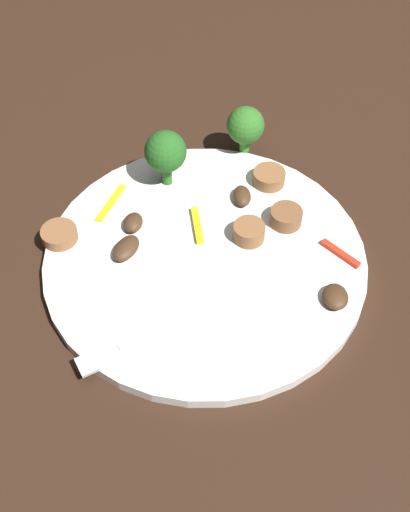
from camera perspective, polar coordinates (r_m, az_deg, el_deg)
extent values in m
plane|color=black|center=(0.61, 0.00, -0.63)|extent=(1.40, 1.40, 0.00)
cylinder|color=white|center=(0.61, 0.00, -0.32)|extent=(0.29, 0.29, 0.01)
cube|color=silver|center=(0.57, -0.40, -4.92)|extent=(0.15, 0.01, 0.00)
cube|color=silver|center=(0.55, -8.83, -8.51)|extent=(0.04, 0.02, 0.00)
cylinder|color=#296420|center=(0.66, -3.22, 7.07)|extent=(0.01, 0.01, 0.03)
sphere|color=#235B1E|center=(0.65, -3.31, 8.70)|extent=(0.04, 0.04, 0.04)
cylinder|color=#347525|center=(0.70, 3.32, 9.50)|extent=(0.01, 0.01, 0.02)
sphere|color=#2D6B23|center=(0.69, 3.40, 10.82)|extent=(0.04, 0.04, 0.04)
cylinder|color=brown|center=(0.63, -12.05, 1.76)|extent=(0.05, 0.05, 0.01)
cylinder|color=brown|center=(0.63, 6.80, 3.23)|extent=(0.04, 0.04, 0.01)
cylinder|color=brown|center=(0.67, 5.36, 6.55)|extent=(0.03, 0.03, 0.01)
cylinder|color=brown|center=(0.61, 3.81, 1.86)|extent=(0.03, 0.03, 0.02)
ellipsoid|color=#422B19|center=(0.63, -6.01, 2.79)|extent=(0.03, 0.03, 0.01)
ellipsoid|color=#422B19|center=(0.58, 10.81, -3.35)|extent=(0.03, 0.03, 0.01)
ellipsoid|color=#422B19|center=(0.61, -6.60, 0.65)|extent=(0.04, 0.03, 0.01)
ellipsoid|color=#422B19|center=(0.65, 3.11, 5.03)|extent=(0.03, 0.03, 0.01)
cube|color=yellow|center=(0.63, -0.65, 2.58)|extent=(0.02, 0.04, 0.00)
cube|color=red|center=(0.62, 11.22, 0.20)|extent=(0.02, 0.04, 0.00)
cube|color=yellow|center=(0.65, -7.85, 4.41)|extent=(0.04, 0.04, 0.00)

